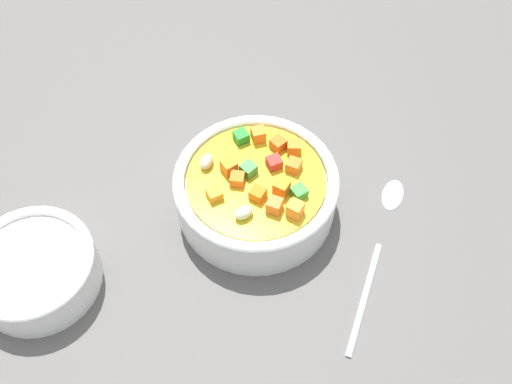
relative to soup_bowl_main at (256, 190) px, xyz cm
name	(u,v)px	position (x,y,z in cm)	size (l,w,h in cm)	color
ground_plane	(256,212)	(0.01, 0.00, -3.82)	(140.00, 140.00, 2.00)	#565451
soup_bowl_main	(256,190)	(0.00, 0.00, 0.00)	(15.78, 15.78, 6.19)	white
spoon	(383,230)	(-7.05, 10.59, -2.45)	(18.16, 10.35, 0.82)	silver
side_bowl_small	(35,270)	(20.15, -7.49, -0.62)	(11.41, 11.41, 4.25)	white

